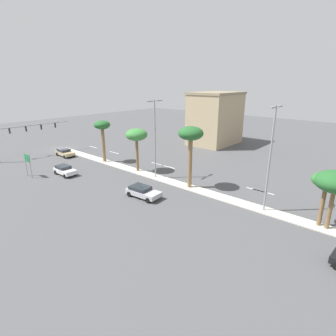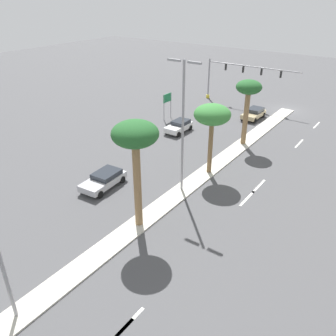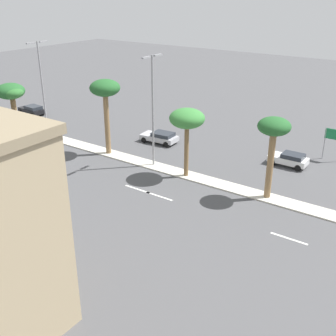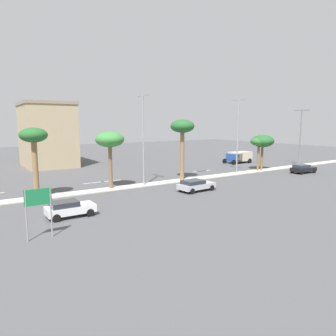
% 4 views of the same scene
% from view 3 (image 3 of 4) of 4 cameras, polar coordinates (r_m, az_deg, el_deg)
% --- Properties ---
extents(ground_plane, '(160.00, 160.00, 0.00)m').
position_cam_3_polar(ground_plane, '(45.50, -6.19, 1.45)').
color(ground_plane, '#4C4C4F').
extents(median_curb, '(1.80, 81.42, 0.12)m').
position_cam_3_polar(median_curb, '(51.56, -13.85, 3.64)').
color(median_curb, beige).
rests_on(median_curb, ground).
extents(lane_stripe_rear, '(0.20, 2.80, 0.01)m').
position_cam_3_polar(lane_stripe_rear, '(32.32, 16.12, -9.20)').
color(lane_stripe_rear, silver).
rests_on(lane_stripe_rear, ground).
extents(lane_stripe_center, '(0.20, 2.80, 0.01)m').
position_cam_3_polar(lane_stripe_center, '(36.93, -1.19, -3.86)').
color(lane_stripe_center, silver).
rests_on(lane_stripe_center, ground).
extents(lane_stripe_mid, '(0.20, 2.80, 0.01)m').
position_cam_3_polar(lane_stripe_mid, '(38.28, -4.18, -2.88)').
color(lane_stripe_mid, silver).
rests_on(lane_stripe_mid, ground).
extents(lane_stripe_inboard, '(0.20, 2.80, 0.01)m').
position_cam_3_polar(lane_stripe_inboard, '(49.33, -18.96, 2.05)').
color(lane_stripe_inboard, silver).
rests_on(lane_stripe_inboard, ground).
extents(lane_stripe_left, '(0.20, 2.80, 0.01)m').
position_cam_3_polar(lane_stripe_left, '(48.65, -18.33, 1.84)').
color(lane_stripe_left, silver).
rests_on(lane_stripe_left, ground).
extents(directional_road_sign, '(0.10, 1.72, 3.43)m').
position_cam_3_polar(directional_road_sign, '(46.89, 21.52, 3.86)').
color(directional_road_sign, gray).
rests_on(directional_road_sign, ground).
extents(palm_tree_trailing, '(2.73, 2.73, 7.16)m').
position_cam_3_polar(palm_tree_trailing, '(35.37, 14.16, 4.78)').
color(palm_tree_trailing, olive).
rests_on(palm_tree_trailing, median_curb).
extents(palm_tree_front, '(3.31, 3.31, 6.64)m').
position_cam_3_polar(palm_tree_front, '(38.74, 2.60, 6.56)').
color(palm_tree_front, brown).
rests_on(palm_tree_front, median_curb).
extents(palm_tree_left, '(3.18, 3.18, 8.08)m').
position_cam_3_polar(palm_tree_left, '(44.65, -8.55, 10.23)').
color(palm_tree_left, olive).
rests_on(palm_tree_left, median_curb).
extents(palm_tree_center, '(2.67, 2.67, 5.40)m').
position_cam_3_polar(palm_tree_center, '(56.53, -20.33, 9.45)').
color(palm_tree_center, brown).
rests_on(palm_tree_center, median_curb).
extents(palm_tree_right, '(3.64, 3.64, 5.72)m').
position_cam_3_polar(palm_tree_right, '(57.17, -20.65, 9.69)').
color(palm_tree_right, brown).
rests_on(palm_tree_right, median_curb).
extents(street_lamp_leading, '(2.90, 0.24, 11.03)m').
position_cam_3_polar(street_lamp_leading, '(41.11, -2.09, 8.72)').
color(street_lamp_leading, gray).
rests_on(street_lamp_leading, median_curb).
extents(street_lamp_far, '(2.90, 0.24, 11.18)m').
position_cam_3_polar(street_lamp_far, '(52.19, -16.76, 11.02)').
color(street_lamp_far, gray).
rests_on(street_lamp_far, median_curb).
extents(sedan_silver_trailing, '(2.37, 4.47, 1.30)m').
position_cam_3_polar(sedan_silver_trailing, '(49.35, -1.08, 4.25)').
color(sedan_silver_trailing, '#B2B2B7').
rests_on(sedan_silver_trailing, ground).
extents(sedan_black_leading, '(2.21, 4.23, 1.33)m').
position_cam_3_polar(sedan_black_leading, '(63.71, -18.00, 7.56)').
color(sedan_black_leading, black).
rests_on(sedan_black_leading, ground).
extents(sedan_white_front, '(1.94, 3.90, 1.36)m').
position_cam_3_polar(sedan_white_front, '(44.63, 16.14, 1.20)').
color(sedan_white_front, silver).
rests_on(sedan_white_front, ground).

